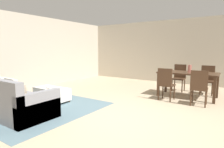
{
  "coord_description": "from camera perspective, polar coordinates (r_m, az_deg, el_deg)",
  "views": [
    {
      "loc": [
        2.01,
        -3.29,
        1.43
      ],
      "look_at": [
        -1.21,
        1.5,
        0.69
      ],
      "focal_mm": 30.44,
      "sensor_mm": 36.0,
      "label": 1
    }
  ],
  "objects": [
    {
      "name": "ground_plane",
      "position": [
        4.11,
        2.37,
        -13.03
      ],
      "size": [
        10.8,
        10.8,
        0.0
      ],
      "primitive_type": "plane",
      "color": "tan"
    },
    {
      "name": "wall_back",
      "position": [
        8.53,
        20.39,
        6.31
      ],
      "size": [
        9.0,
        0.12,
        2.7
      ],
      "primitive_type": "cube",
      "color": "#BCB2A0",
      "rests_on": "ground_plane"
    },
    {
      "name": "wall_left",
      "position": [
        7.53,
        -26.05,
        5.96
      ],
      "size": [
        0.12,
        11.0,
        2.7
      ],
      "primitive_type": "cube",
      "color": "#BCB2A0",
      "rests_on": "ground_plane"
    },
    {
      "name": "area_rug",
      "position": [
        5.24,
        -22.23,
        -9.04
      ],
      "size": [
        3.0,
        2.8,
        0.01
      ],
      "primitive_type": "cube",
      "color": "slate",
      "rests_on": "ground_plane"
    },
    {
      "name": "couch",
      "position": [
        4.81,
        -28.43,
        -7.24
      ],
      "size": [
        2.11,
        0.96,
        0.86
      ],
      "color": "gray",
      "rests_on": "ground_plane"
    },
    {
      "name": "ottoman_table",
      "position": [
        5.55,
        -17.6,
        -5.59
      ],
      "size": [
        1.03,
        0.5,
        0.39
      ],
      "color": "silver",
      "rests_on": "ground_plane"
    },
    {
      "name": "dining_table",
      "position": [
        6.13,
        21.77,
        -0.39
      ],
      "size": [
        1.66,
        0.85,
        0.76
      ],
      "color": "#422B1C",
      "rests_on": "ground_plane"
    },
    {
      "name": "dining_chair_near_left",
      "position": [
        5.54,
        15.84,
        -2.43
      ],
      "size": [
        0.41,
        0.41,
        0.92
      ],
      "color": "#422B1C",
      "rests_on": "ground_plane"
    },
    {
      "name": "dining_chair_near_right",
      "position": [
        5.28,
        24.68,
        -3.28
      ],
      "size": [
        0.43,
        0.43,
        0.92
      ],
      "color": "#422B1C",
      "rests_on": "ground_plane"
    },
    {
      "name": "dining_chair_far_left",
      "position": [
        7.03,
        19.55,
        -0.55
      ],
      "size": [
        0.4,
        0.4,
        0.92
      ],
      "color": "#422B1C",
      "rests_on": "ground_plane"
    },
    {
      "name": "dining_chair_far_right",
      "position": [
        6.84,
        26.72,
        -1.12
      ],
      "size": [
        0.41,
        0.41,
        0.92
      ],
      "color": "#422B1C",
      "rests_on": "ground_plane"
    },
    {
      "name": "vase_centerpiece",
      "position": [
        6.08,
        22.3,
        1.51
      ],
      "size": [
        0.1,
        0.1,
        0.22
      ],
      "primitive_type": "cylinder",
      "color": "#B26659",
      "rests_on": "dining_table"
    },
    {
      "name": "book_on_ottoman",
      "position": [
        5.4,
        -17.75,
        -3.99
      ],
      "size": [
        0.29,
        0.24,
        0.03
      ],
      "primitive_type": "cube",
      "rotation": [
        0.0,
        0.0,
        -0.18
      ],
      "color": "silver",
      "rests_on": "ottoman_table"
    }
  ]
}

